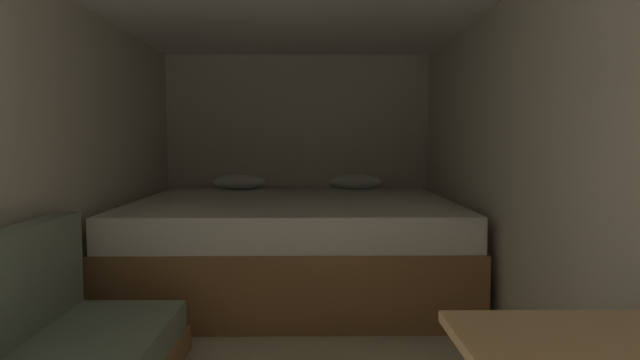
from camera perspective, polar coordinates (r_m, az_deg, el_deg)
wall_back at (r=5.16m, az=-2.40°, el=2.40°), size 2.62×0.05×1.98m
wall_left at (r=2.86m, az=-30.73°, el=0.21°), size 0.05×5.31×1.98m
wall_right at (r=2.73m, az=23.83°, el=0.27°), size 0.05×5.31×1.98m
bed at (r=4.16m, az=-2.80°, el=-6.85°), size 2.40×2.02×0.85m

